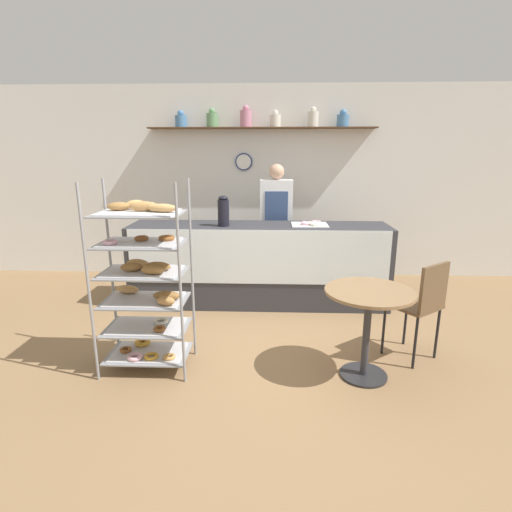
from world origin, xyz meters
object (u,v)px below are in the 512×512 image
(pastry_rack, at_px, (145,281))
(donut_tray_counter, at_px, (311,224))
(coffee_carafe, at_px, (223,211))
(cafe_table, at_px, (368,312))
(person_worker, at_px, (276,222))
(cafe_chair, at_px, (422,300))

(pastry_rack, distance_m, donut_tray_counter, 2.15)
(coffee_carafe, bearing_deg, cafe_table, -49.37)
(pastry_rack, relative_size, donut_tray_counter, 3.81)
(coffee_carafe, xyz_separation_m, donut_tray_counter, (1.01, 0.08, -0.15))
(coffee_carafe, bearing_deg, pastry_rack, -108.26)
(cafe_table, height_order, coffee_carafe, coffee_carafe)
(pastry_rack, bearing_deg, donut_tray_counter, 45.89)
(pastry_rack, height_order, cafe_table, pastry_rack)
(pastry_rack, bearing_deg, person_worker, 62.76)
(cafe_chair, bearing_deg, coffee_carafe, -70.96)
(cafe_chair, bearing_deg, person_worker, -93.95)
(cafe_table, distance_m, coffee_carafe, 2.12)
(cafe_chair, distance_m, donut_tray_counter, 1.63)
(pastry_rack, relative_size, cafe_table, 2.12)
(person_worker, bearing_deg, donut_tray_counter, -55.66)
(person_worker, distance_m, coffee_carafe, 0.93)
(cafe_table, relative_size, cafe_chair, 0.83)
(pastry_rack, height_order, person_worker, person_worker)
(cafe_table, relative_size, coffee_carafe, 2.15)
(coffee_carafe, bearing_deg, cafe_chair, -33.99)
(pastry_rack, bearing_deg, coffee_carafe, 71.74)
(cafe_table, xyz_separation_m, cafe_chair, (0.53, 0.29, -0.00))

